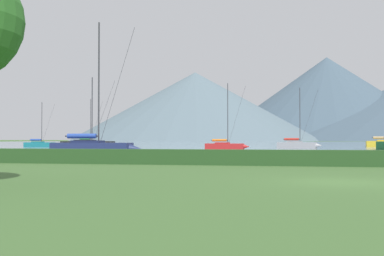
{
  "coord_description": "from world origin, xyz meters",
  "views": [
    {
      "loc": [
        -2.04,
        -18.87,
        1.66
      ],
      "look_at": [
        -15.92,
        51.66,
        3.27
      ],
      "focal_mm": 44.56,
      "sensor_mm": 36.0,
      "label": 1
    }
  ],
  "objects": [
    {
      "name": "hedge_line",
      "position": [
        0.0,
        11.0,
        0.49
      ],
      "size": [
        80.0,
        1.2,
        0.98
      ],
      "primitive_type": "cube",
      "color": "#284C23",
      "rests_on": "ground_plane"
    },
    {
      "name": "harbor_water",
      "position": [
        0.0,
        137.0,
        0.0
      ],
      "size": [
        320.0,
        246.0,
        0.0
      ],
      "primitive_type": "cube",
      "color": "gray",
      "rests_on": "ground_plane"
    },
    {
      "name": "ground_plane",
      "position": [
        0.0,
        0.0,
        0.0
      ],
      "size": [
        1000.0,
        1000.0,
        0.0
      ],
      "primitive_type": "plane",
      "color": "#3D602D"
    },
    {
      "name": "sailboat_slip_0",
      "position": [
        -32.38,
        51.23,
        0.77
      ],
      "size": [
        9.3,
        2.8,
        11.3
      ],
      "rotation": [
        0.0,
        0.0,
        -0.01
      ],
      "color": "black",
      "rests_on": "harbor_water"
    },
    {
      "name": "distant_hill_west_ridge",
      "position": [
        -67.52,
        326.04,
        25.37
      ],
      "size": [
        182.6,
        182.6,
        50.73
      ],
      "primitive_type": "cone",
      "color": "slate",
      "rests_on": "ground_plane"
    },
    {
      "name": "distant_hill_east_ridge",
      "position": [
        34.32,
        419.39,
        37.2
      ],
      "size": [
        209.6,
        209.6,
        74.4
      ],
      "primitive_type": "cone",
      "color": "#425666",
      "rests_on": "ground_plane"
    },
    {
      "name": "sailboat_slip_3",
      "position": [
        -21.21,
        26.61,
        0.78
      ],
      "size": [
        9.25,
        3.03,
        13.52
      ],
      "rotation": [
        0.0,
        0.0,
        0.04
      ],
      "color": "navy",
      "rests_on": "harbor_water"
    },
    {
      "name": "sailboat_slip_9",
      "position": [
        -50.3,
        68.63,
        0.57
      ],
      "size": [
        6.82,
        2.13,
        8.97
      ],
      "rotation": [
        0.0,
        0.0,
        -0.02
      ],
      "color": "#19707A",
      "rests_on": "harbor_water"
    },
    {
      "name": "sailboat_slip_11",
      "position": [
        -47.67,
        86.69,
        0.64
      ],
      "size": [
        7.53,
        2.53,
        11.0
      ],
      "rotation": [
        0.0,
        0.0,
        -0.05
      ],
      "color": "navy",
      "rests_on": "harbor_water"
    },
    {
      "name": "sailboat_slip_2",
      "position": [
        -11.15,
        53.84,
        0.58
      ],
      "size": [
        6.79,
        2.22,
        10.19
      ],
      "rotation": [
        0.0,
        0.0,
        -0.04
      ],
      "color": "red",
      "rests_on": "harbor_water"
    },
    {
      "name": "sailboat_slip_4",
      "position": [
        -0.06,
        64.33,
        0.63
      ],
      "size": [
        7.61,
        3.56,
        10.36
      ],
      "rotation": [
        0.0,
        0.0,
        -0.22
      ],
      "color": "#9E9EA3",
      "rests_on": "harbor_water"
    }
  ]
}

